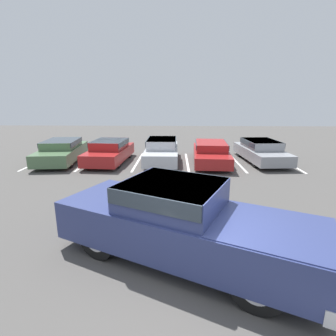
{
  "coord_description": "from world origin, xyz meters",
  "views": [
    {
      "loc": [
        -0.2,
        -4.57,
        3.46
      ],
      "look_at": [
        -0.46,
        4.69,
        1.0
      ],
      "focal_mm": 28.0,
      "sensor_mm": 36.0,
      "label": 1
    }
  ],
  "objects_px": {
    "pickup_truck": "(185,222)",
    "parked_sedan_c": "(162,150)",
    "parked_sedan_a": "(62,150)",
    "parked_sedan_b": "(110,151)",
    "parked_sedan_e": "(261,150)",
    "parked_sedan_d": "(211,152)"
  },
  "relations": [
    {
      "from": "pickup_truck",
      "to": "parked_sedan_a",
      "type": "xyz_separation_m",
      "value": [
        -6.6,
        9.15,
        -0.22
      ]
    },
    {
      "from": "parked_sedan_b",
      "to": "pickup_truck",
      "type": "bearing_deg",
      "value": 26.84
    },
    {
      "from": "parked_sedan_b",
      "to": "parked_sedan_e",
      "type": "relative_size",
      "value": 0.94
    },
    {
      "from": "parked_sedan_c",
      "to": "pickup_truck",
      "type": "bearing_deg",
      "value": 6.04
    },
    {
      "from": "parked_sedan_c",
      "to": "parked_sedan_d",
      "type": "height_order",
      "value": "parked_sedan_c"
    },
    {
      "from": "parked_sedan_c",
      "to": "parked_sedan_d",
      "type": "relative_size",
      "value": 0.96
    },
    {
      "from": "pickup_truck",
      "to": "parked_sedan_a",
      "type": "distance_m",
      "value": 11.28
    },
    {
      "from": "parked_sedan_d",
      "to": "parked_sedan_e",
      "type": "xyz_separation_m",
      "value": [
        2.87,
        0.42,
        0.03
      ]
    },
    {
      "from": "pickup_truck",
      "to": "parked_sedan_e",
      "type": "xyz_separation_m",
      "value": [
        4.62,
        9.51,
        -0.23
      ]
    },
    {
      "from": "parked_sedan_a",
      "to": "parked_sedan_e",
      "type": "distance_m",
      "value": 11.22
    },
    {
      "from": "pickup_truck",
      "to": "parked_sedan_d",
      "type": "distance_m",
      "value": 9.26
    },
    {
      "from": "parked_sedan_c",
      "to": "parked_sedan_d",
      "type": "bearing_deg",
      "value": 87.69
    },
    {
      "from": "parked_sedan_a",
      "to": "parked_sedan_b",
      "type": "height_order",
      "value": "parked_sedan_b"
    },
    {
      "from": "parked_sedan_d",
      "to": "parked_sedan_e",
      "type": "bearing_deg",
      "value": 101.62
    },
    {
      "from": "parked_sedan_e",
      "to": "parked_sedan_b",
      "type": "bearing_deg",
      "value": -91.63
    },
    {
      "from": "parked_sedan_c",
      "to": "parked_sedan_d",
      "type": "distance_m",
      "value": 2.72
    },
    {
      "from": "pickup_truck",
      "to": "parked_sedan_c",
      "type": "xyz_separation_m",
      "value": [
        -0.97,
        9.21,
        -0.18
      ]
    },
    {
      "from": "parked_sedan_a",
      "to": "pickup_truck",
      "type": "bearing_deg",
      "value": 30.04
    },
    {
      "from": "parked_sedan_c",
      "to": "parked_sedan_e",
      "type": "xyz_separation_m",
      "value": [
        5.59,
        0.31,
        -0.05
      ]
    },
    {
      "from": "pickup_truck",
      "to": "parked_sedan_e",
      "type": "bearing_deg",
      "value": 89.54
    },
    {
      "from": "parked_sedan_d",
      "to": "parked_sedan_e",
      "type": "height_order",
      "value": "parked_sedan_e"
    },
    {
      "from": "pickup_truck",
      "to": "parked_sedan_e",
      "type": "distance_m",
      "value": 10.58
    }
  ]
}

